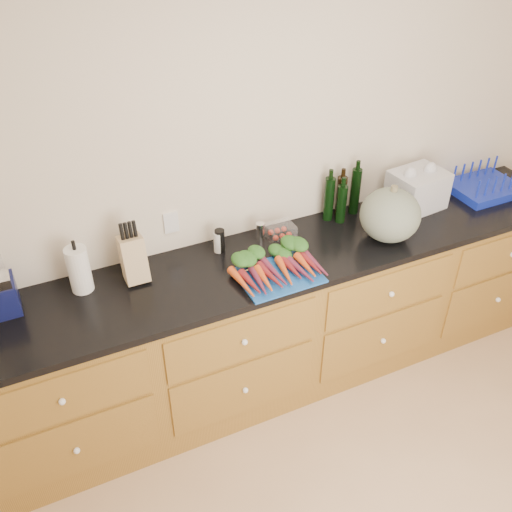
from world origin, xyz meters
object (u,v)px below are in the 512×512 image
carrots (275,266)px  tomato_box (280,231)px  squash (390,215)px  dish_rack (484,186)px  cutting_board (278,275)px  knife_block (133,259)px  paper_towel (79,270)px

carrots → tomato_box: bearing=58.5°
squash → dish_rack: (0.88, 0.18, -0.11)m
cutting_board → knife_block: knife_block is taller
carrots → dish_rack: (1.60, 0.20, 0.00)m
squash → paper_towel: size_ratio=1.37×
squash → knife_block: (-1.39, 0.24, -0.03)m
squash → tomato_box: squash is taller
dish_rack → knife_block: bearing=178.5°
knife_block → tomato_box: knife_block is taller
knife_block → carrots: bearing=-20.9°
squash → dish_rack: size_ratio=0.79×
squash → knife_block: squash is taller
knife_block → tomato_box: size_ratio=1.51×
squash → tomato_box: 0.62m
cutting_board → carrots: bearing=90.0°
paper_towel → tomato_box: 1.12m
knife_block → dish_rack: (2.28, -0.06, -0.08)m
dish_rack → tomato_box: bearing=176.4°
cutting_board → dish_rack: bearing=8.5°
knife_block → squash: bearing=-9.8°
carrots → paper_towel: 0.98m
tomato_box → paper_towel: bearing=-179.5°
cutting_board → tomato_box: size_ratio=2.63×
tomato_box → knife_block: bearing=-178.0°
cutting_board → squash: 0.74m
squash → tomato_box: (-0.54, 0.27, -0.11)m
carrots → squash: bearing=1.2°
cutting_board → tomato_box: (0.18, 0.33, 0.03)m
squash → knife_block: size_ratio=1.41×
paper_towel → cutting_board: bearing=-18.8°
carrots → dish_rack: dish_rack is taller
paper_towel → tomato_box: paper_towel is taller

